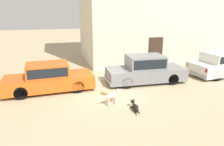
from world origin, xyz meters
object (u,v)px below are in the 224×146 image
Objects in this scene: stray_dog_spotted at (113,95)px; stray_dog_tan at (135,107)px; parked_sedan_nearest at (49,77)px; stray_cat at (106,93)px; parked_sedan_third at (223,64)px; parked_sedan_second at (145,69)px.

stray_dog_spotted reaches higher than stray_dog_tan.
stray_cat is at bearing -30.48° from parked_sedan_nearest.
parked_sedan_third is at bearing -2.08° from stray_dog_spotted.
parked_sedan_nearest is 10.30m from parked_sedan_third.
stray_cat is (-0.72, 1.91, -0.08)m from stray_dog_tan.
parked_sedan_nearest is 2.95m from stray_cat.
stray_dog_spotted is at bearing -46.13° from parked_sedan_nearest.
stray_dog_tan is (-1.87, -3.15, -0.59)m from parked_sedan_second.
parked_sedan_second is 3.71m from stray_dog_tan.
parked_sedan_second reaches higher than stray_dog_spotted.
stray_dog_spotted is (-7.71, -2.31, -0.31)m from parked_sedan_third.
stray_cat is (-2.59, -1.24, -0.67)m from parked_sedan_second.
stray_dog_tan is at bearing -47.41° from parked_sedan_nearest.
stray_cat is (-7.75, -1.21, -0.65)m from parked_sedan_third.
parked_sedan_third is 4.73× the size of stray_dog_spotted.
parked_sedan_nearest is 4.83× the size of stray_dog_spotted.
stray_dog_tan is at bearing -68.05° from stray_dog_spotted.
parked_sedan_second reaches higher than stray_cat.
stray_dog_spotted is 1.16m from stray_cat.
stray_dog_spotted is at bearing -134.54° from parked_sedan_second.
parked_sedan_third reaches higher than parked_sedan_nearest.
parked_sedan_second is at bearing 23.73° from stray_dog_spotted.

